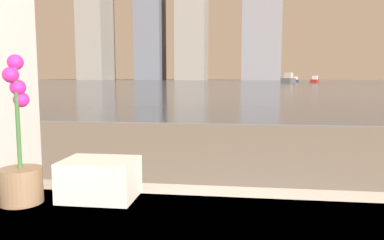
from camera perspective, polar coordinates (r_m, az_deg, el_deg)
name	(u,v)px	position (r m, az deg, el deg)	size (l,w,h in m)	color
potted_orchid	(20,165)	(1.21, -24.71, -6.28)	(0.12, 0.12, 0.43)	#8C6B4C
towel_stack	(100,179)	(1.19, -13.88, -8.71)	(0.22, 0.16, 0.12)	silver
harbor_water	(240,83)	(62.21, 7.34, 5.66)	(180.00, 110.00, 0.01)	slate
harbor_boat_0	(6,80)	(44.89, -26.47, 5.49)	(2.48, 4.78, 1.71)	#4C4C51
harbor_boat_1	(288,79)	(60.08, 14.48, 6.02)	(2.78, 4.53, 1.61)	#4C4C51
harbor_boat_2	(296,80)	(71.01, 15.53, 5.87)	(1.23, 2.76, 1.00)	navy
harbor_boat_3	(315,80)	(64.96, 18.20, 5.78)	(1.95, 3.20, 1.13)	maroon
skyline_tower_1	(150,29)	(122.65, -6.39, 13.60)	(8.13, 10.56, 32.14)	slate
skyline_tower_2	(192,2)	(121.44, 0.02, 17.48)	(9.00, 13.87, 47.90)	gray
skyline_tower_3	(261,28)	(119.28, 10.49, 13.62)	(11.65, 9.20, 31.66)	slate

